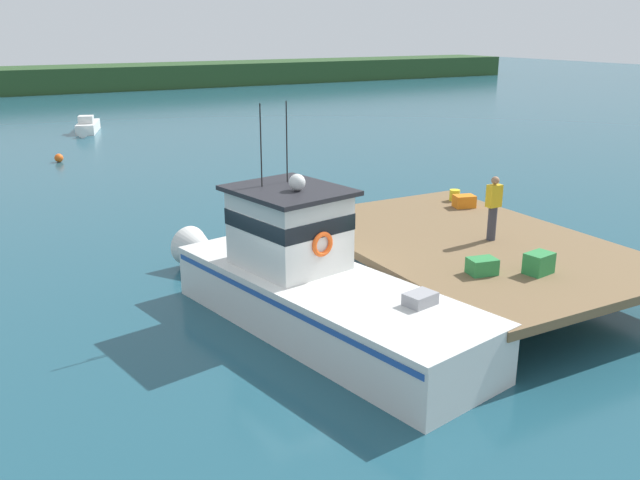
{
  "coord_description": "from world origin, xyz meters",
  "views": [
    {
      "loc": [
        -6.36,
        -12.38,
        6.36
      ],
      "look_at": [
        1.2,
        1.29,
        1.4
      ],
      "focal_mm": 37.99,
      "sensor_mm": 36.0,
      "label": 1
    }
  ],
  "objects_px": {
    "crate_stack_near_edge": "(464,201)",
    "moored_boat_near_channel": "(87,127)",
    "crate_single_far": "(482,266)",
    "bait_bucket": "(455,195)",
    "mooring_buoy_outer": "(59,158)",
    "crate_single_by_cleat": "(539,263)",
    "mooring_buoy_channel_marker": "(261,216)",
    "main_fishing_boat": "(308,282)",
    "deckhand_by_the_boat": "(493,207)"
  },
  "relations": [
    {
      "from": "crate_single_by_cleat",
      "to": "crate_stack_near_edge",
      "type": "xyz_separation_m",
      "value": [
        2.32,
        5.17,
        -0.05
      ]
    },
    {
      "from": "crate_single_by_cleat",
      "to": "deckhand_by_the_boat",
      "type": "xyz_separation_m",
      "value": [
        0.78,
        2.34,
        0.63
      ]
    },
    {
      "from": "deckhand_by_the_boat",
      "to": "mooring_buoy_outer",
      "type": "relative_size",
      "value": 3.91
    },
    {
      "from": "crate_single_far",
      "to": "mooring_buoy_channel_marker",
      "type": "height_order",
      "value": "crate_single_far"
    },
    {
      "from": "crate_stack_near_edge",
      "to": "mooring_buoy_channel_marker",
      "type": "height_order",
      "value": "crate_stack_near_edge"
    },
    {
      "from": "crate_stack_near_edge",
      "to": "moored_boat_near_channel",
      "type": "height_order",
      "value": "crate_stack_near_edge"
    },
    {
      "from": "crate_single_far",
      "to": "deckhand_by_the_boat",
      "type": "xyz_separation_m",
      "value": [
        1.88,
        1.77,
        0.68
      ]
    },
    {
      "from": "main_fishing_boat",
      "to": "mooring_buoy_channel_marker",
      "type": "bearing_deg",
      "value": 72.89
    },
    {
      "from": "crate_single_far",
      "to": "bait_bucket",
      "type": "relative_size",
      "value": 1.76
    },
    {
      "from": "crate_stack_near_edge",
      "to": "moored_boat_near_channel",
      "type": "distance_m",
      "value": 29.46
    },
    {
      "from": "main_fishing_boat",
      "to": "crate_single_by_cleat",
      "type": "bearing_deg",
      "value": -28.6
    },
    {
      "from": "crate_stack_near_edge",
      "to": "mooring_buoy_outer",
      "type": "distance_m",
      "value": 21.53
    },
    {
      "from": "bait_bucket",
      "to": "mooring_buoy_outer",
      "type": "xyz_separation_m",
      "value": [
        -8.83,
        18.96,
        -1.16
      ]
    },
    {
      "from": "crate_single_far",
      "to": "moored_boat_near_channel",
      "type": "relative_size",
      "value": 0.14
    },
    {
      "from": "moored_boat_near_channel",
      "to": "mooring_buoy_outer",
      "type": "xyz_separation_m",
      "value": [
        -3.11,
        -9.22,
        -0.16
      ]
    },
    {
      "from": "deckhand_by_the_boat",
      "to": "crate_single_by_cleat",
      "type": "bearing_deg",
      "value": -108.49
    },
    {
      "from": "main_fishing_boat",
      "to": "moored_boat_near_channel",
      "type": "relative_size",
      "value": 2.32
    },
    {
      "from": "mooring_buoy_channel_marker",
      "to": "crate_single_far",
      "type": "bearing_deg",
      "value": -85.29
    },
    {
      "from": "crate_stack_near_edge",
      "to": "mooring_buoy_outer",
      "type": "xyz_separation_m",
      "value": [
        -8.56,
        19.72,
        -1.17
      ]
    },
    {
      "from": "main_fishing_boat",
      "to": "crate_stack_near_edge",
      "type": "distance_m",
      "value": 7.29
    },
    {
      "from": "crate_stack_near_edge",
      "to": "moored_boat_near_channel",
      "type": "relative_size",
      "value": 0.14
    },
    {
      "from": "crate_single_by_cleat",
      "to": "bait_bucket",
      "type": "bearing_deg",
      "value": 66.44
    },
    {
      "from": "crate_single_far",
      "to": "crate_stack_near_edge",
      "type": "bearing_deg",
      "value": 53.38
    },
    {
      "from": "main_fishing_boat",
      "to": "crate_stack_near_edge",
      "type": "height_order",
      "value": "main_fishing_boat"
    },
    {
      "from": "mooring_buoy_channel_marker",
      "to": "mooring_buoy_outer",
      "type": "height_order",
      "value": "mooring_buoy_outer"
    },
    {
      "from": "deckhand_by_the_boat",
      "to": "main_fishing_boat",
      "type": "bearing_deg",
      "value": 179.23
    },
    {
      "from": "crate_single_far",
      "to": "moored_boat_near_channel",
      "type": "height_order",
      "value": "crate_single_far"
    },
    {
      "from": "bait_bucket",
      "to": "mooring_buoy_outer",
      "type": "relative_size",
      "value": 0.82
    },
    {
      "from": "moored_boat_near_channel",
      "to": "mooring_buoy_channel_marker",
      "type": "bearing_deg",
      "value": -87.07
    },
    {
      "from": "bait_bucket",
      "to": "deckhand_by_the_boat",
      "type": "relative_size",
      "value": 0.21
    },
    {
      "from": "moored_boat_near_channel",
      "to": "crate_single_by_cleat",
      "type": "bearing_deg",
      "value": -84.76
    },
    {
      "from": "main_fishing_boat",
      "to": "crate_stack_near_edge",
      "type": "bearing_deg",
      "value": 22.28
    },
    {
      "from": "crate_single_far",
      "to": "crate_stack_near_edge",
      "type": "relative_size",
      "value": 1.0
    },
    {
      "from": "crate_single_far",
      "to": "mooring_buoy_channel_marker",
      "type": "xyz_separation_m",
      "value": [
        -0.82,
        9.96,
        -1.18
      ]
    },
    {
      "from": "main_fishing_boat",
      "to": "crate_single_far",
      "type": "height_order",
      "value": "main_fishing_boat"
    },
    {
      "from": "crate_single_far",
      "to": "mooring_buoy_outer",
      "type": "bearing_deg",
      "value": 101.94
    },
    {
      "from": "crate_single_by_cleat",
      "to": "bait_bucket",
      "type": "height_order",
      "value": "crate_single_by_cleat"
    },
    {
      "from": "deckhand_by_the_boat",
      "to": "moored_boat_near_channel",
      "type": "xyz_separation_m",
      "value": [
        -3.91,
        31.77,
        -1.69
      ]
    },
    {
      "from": "crate_single_by_cleat",
      "to": "mooring_buoy_outer",
      "type": "height_order",
      "value": "crate_single_by_cleat"
    },
    {
      "from": "crate_stack_near_edge",
      "to": "mooring_buoy_outer",
      "type": "height_order",
      "value": "crate_stack_near_edge"
    },
    {
      "from": "moored_boat_near_channel",
      "to": "mooring_buoy_outer",
      "type": "bearing_deg",
      "value": -108.67
    },
    {
      "from": "bait_bucket",
      "to": "crate_single_far",
      "type": "bearing_deg",
      "value": -124.52
    },
    {
      "from": "crate_single_by_cleat",
      "to": "crate_single_far",
      "type": "height_order",
      "value": "crate_single_by_cleat"
    },
    {
      "from": "crate_single_by_cleat",
      "to": "bait_bucket",
      "type": "xyz_separation_m",
      "value": [
        2.59,
        5.93,
        -0.06
      ]
    },
    {
      "from": "crate_single_by_cleat",
      "to": "crate_single_far",
      "type": "xyz_separation_m",
      "value": [
        -1.1,
        0.57,
        -0.06
      ]
    },
    {
      "from": "main_fishing_boat",
      "to": "deckhand_by_the_boat",
      "type": "height_order",
      "value": "main_fishing_boat"
    },
    {
      "from": "main_fishing_boat",
      "to": "mooring_buoy_outer",
      "type": "distance_m",
      "value": 22.57
    },
    {
      "from": "bait_bucket",
      "to": "moored_boat_near_channel",
      "type": "relative_size",
      "value": 0.08
    },
    {
      "from": "mooring_buoy_channel_marker",
      "to": "mooring_buoy_outer",
      "type": "bearing_deg",
      "value": 106.74
    },
    {
      "from": "main_fishing_boat",
      "to": "mooring_buoy_channel_marker",
      "type": "height_order",
      "value": "main_fishing_boat"
    }
  ]
}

